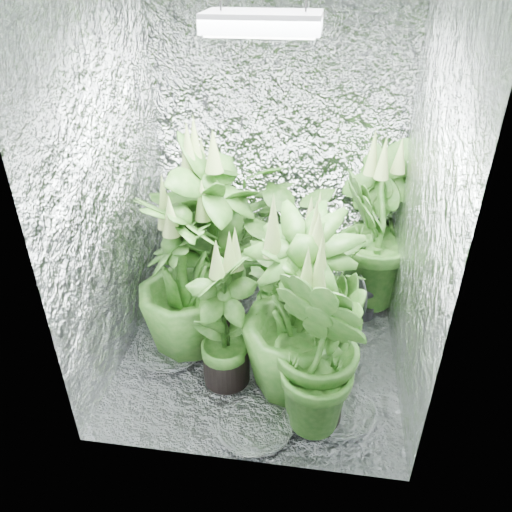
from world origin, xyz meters
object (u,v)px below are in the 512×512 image
object	(u,v)px
grow_lamp	(263,23)
plant_f	(225,320)
plant_d	(183,280)
plant_e	(301,284)
plant_c	(372,229)
plant_b	(214,241)
plant_h	(297,312)
circulation_fan	(361,298)
plant_a	(225,221)
plant_g	(322,349)

from	to	relation	value
grow_lamp	plant_f	size ratio (longest dim) A/B	0.54
plant_d	plant_f	xyz separation A→B (m)	(0.29, -0.24, -0.07)
plant_e	plant_f	size ratio (longest dim) A/B	1.06
plant_c	plant_b	bearing A→B (deg)	-156.96
plant_h	circulation_fan	bearing A→B (deg)	61.11
plant_e	circulation_fan	distance (m)	0.62
plant_a	plant_d	size ratio (longest dim) A/B	1.03
plant_e	circulation_fan	world-z (taller)	plant_e
plant_a	plant_f	world-z (taller)	plant_a
grow_lamp	plant_d	world-z (taller)	grow_lamp
plant_a	plant_g	xyz separation A→B (m)	(0.69, -1.14, -0.04)
grow_lamp	plant_a	xyz separation A→B (m)	(-0.34, 0.64, -1.30)
plant_f	plant_d	bearing A→B (deg)	140.54
plant_f	plant_e	bearing A→B (deg)	40.31
plant_d	circulation_fan	world-z (taller)	plant_d
plant_a	plant_b	bearing A→B (deg)	-87.21
plant_a	plant_f	size ratio (longest dim) A/B	1.20
circulation_fan	plant_g	bearing A→B (deg)	-125.05
plant_b	plant_g	world-z (taller)	plant_b
plant_d	plant_h	bearing A→B (deg)	-20.21
plant_e	plant_g	world-z (taller)	plant_g
plant_a	plant_h	bearing A→B (deg)	-58.96
plant_c	plant_e	size ratio (longest dim) A/B	1.20
plant_d	plant_f	size ratio (longest dim) A/B	1.16
plant_c	plant_d	xyz separation A→B (m)	(-1.08, -0.66, -0.07)
plant_d	plant_g	world-z (taller)	plant_d
grow_lamp	plant_g	bearing A→B (deg)	-54.64
plant_g	plant_h	xyz separation A→B (m)	(-0.13, 0.22, 0.04)
plant_d	plant_e	xyz separation A→B (m)	(0.66, 0.09, -0.02)
grow_lamp	plant_f	xyz separation A→B (m)	(-0.16, -0.28, -1.41)
plant_a	plant_d	world-z (taller)	plant_a
plant_h	plant_e	bearing A→B (deg)	90.11
plant_b	plant_e	world-z (taller)	plant_b
plant_d	circulation_fan	bearing A→B (deg)	23.12
grow_lamp	plant_h	world-z (taller)	grow_lamp
grow_lamp	circulation_fan	world-z (taller)	grow_lamp
plant_b	plant_h	distance (m)	0.74
plant_c	plant_g	bearing A→B (deg)	-104.15
plant_a	circulation_fan	bearing A→B (deg)	-14.10
plant_c	plant_g	xyz separation A→B (m)	(-0.28, -1.12, -0.07)
plant_e	plant_d	bearing A→B (deg)	-172.63
plant_c	plant_h	size ratio (longest dim) A/B	1.04
plant_c	circulation_fan	bearing A→B (deg)	-99.38
grow_lamp	plant_e	bearing A→B (deg)	10.76
plant_a	plant_e	xyz separation A→B (m)	(0.56, -0.60, -0.06)
plant_c	plant_e	bearing A→B (deg)	-126.11
plant_f	plant_g	distance (m)	0.57
plant_c	plant_f	distance (m)	1.20
plant_d	circulation_fan	distance (m)	1.19
plant_e	circulation_fan	xyz separation A→B (m)	(0.38, 0.36, -0.32)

